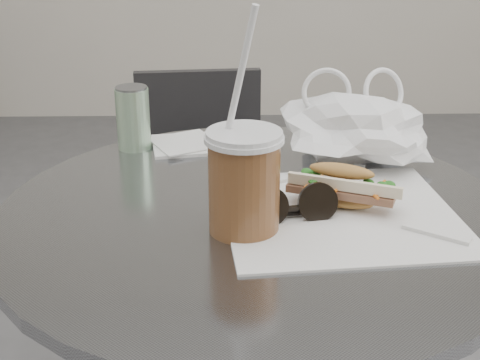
{
  "coord_description": "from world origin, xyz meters",
  "views": [
    {
      "loc": [
        -0.04,
        -0.68,
        1.16
      ],
      "look_at": [
        -0.02,
        0.19,
        0.79
      ],
      "focal_mm": 50.0,
      "sensor_mm": 36.0,
      "label": 1
    }
  ],
  "objects_px": {
    "iced_coffee": "(244,180)",
    "sunglasses": "(293,207)",
    "chair_far": "(204,247)",
    "banh_mi": "(341,187)",
    "drink_can": "(133,118)"
  },
  "relations": [
    {
      "from": "iced_coffee",
      "to": "sunglasses",
      "type": "height_order",
      "value": "iced_coffee"
    },
    {
      "from": "chair_far",
      "to": "iced_coffee",
      "type": "height_order",
      "value": "iced_coffee"
    },
    {
      "from": "iced_coffee",
      "to": "banh_mi",
      "type": "bearing_deg",
      "value": 24.53
    },
    {
      "from": "iced_coffee",
      "to": "sunglasses",
      "type": "distance_m",
      "value": 0.09
    },
    {
      "from": "banh_mi",
      "to": "sunglasses",
      "type": "xyz_separation_m",
      "value": [
        -0.07,
        -0.04,
        -0.01
      ]
    },
    {
      "from": "drink_can",
      "to": "sunglasses",
      "type": "bearing_deg",
      "value": -49.87
    },
    {
      "from": "drink_can",
      "to": "banh_mi",
      "type": "bearing_deg",
      "value": -38.26
    },
    {
      "from": "chair_far",
      "to": "iced_coffee",
      "type": "xyz_separation_m",
      "value": [
        0.08,
        -0.68,
        0.47
      ]
    },
    {
      "from": "chair_far",
      "to": "drink_can",
      "type": "bearing_deg",
      "value": 67.79
    },
    {
      "from": "chair_far",
      "to": "iced_coffee",
      "type": "distance_m",
      "value": 0.83
    },
    {
      "from": "chair_far",
      "to": "sunglasses",
      "type": "height_order",
      "value": "sunglasses"
    },
    {
      "from": "banh_mi",
      "to": "iced_coffee",
      "type": "xyz_separation_m",
      "value": [
        -0.14,
        -0.07,
        0.04
      ]
    },
    {
      "from": "banh_mi",
      "to": "sunglasses",
      "type": "distance_m",
      "value": 0.09
    },
    {
      "from": "banh_mi",
      "to": "iced_coffee",
      "type": "bearing_deg",
      "value": -133.21
    },
    {
      "from": "banh_mi",
      "to": "chair_far",
      "type": "bearing_deg",
      "value": 132.35
    }
  ]
}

